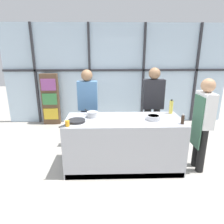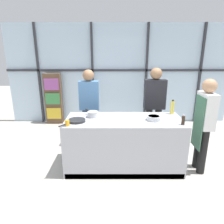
{
  "view_description": "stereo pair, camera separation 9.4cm",
  "coord_description": "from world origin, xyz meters",
  "px_view_note": "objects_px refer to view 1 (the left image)",
  "views": [
    {
      "loc": [
        -0.3,
        -3.29,
        2.05
      ],
      "look_at": [
        -0.2,
        0.1,
        1.02
      ],
      "focal_mm": 32.0,
      "sensor_mm": 36.0,
      "label": 1
    },
    {
      "loc": [
        -0.21,
        -3.29,
        2.05
      ],
      "look_at": [
        -0.2,
        0.1,
        1.02
      ],
      "focal_mm": 32.0,
      "sensor_mm": 36.0,
      "label": 2
    }
  ],
  "objects_px": {
    "chef": "(203,120)",
    "saucepan": "(92,114)",
    "white_plate": "(151,116)",
    "pepper_grinder": "(183,119)",
    "spectator_far_left": "(88,104)",
    "spectator_center_left": "(153,103)",
    "juice_glass_near": "(67,123)",
    "oil_bottle": "(171,107)",
    "mixing_bowl": "(153,117)",
    "frying_pan": "(76,121)"
  },
  "relations": [
    {
      "from": "pepper_grinder",
      "to": "saucepan",
      "type": "bearing_deg",
      "value": 164.97
    },
    {
      "from": "spectator_center_left",
      "to": "saucepan",
      "type": "bearing_deg",
      "value": 30.3
    },
    {
      "from": "chef",
      "to": "juice_glass_near",
      "type": "bearing_deg",
      "value": 94.9
    },
    {
      "from": "chef",
      "to": "frying_pan",
      "type": "relative_size",
      "value": 3.56
    },
    {
      "from": "chef",
      "to": "mixing_bowl",
      "type": "xyz_separation_m",
      "value": [
        -0.84,
        0.08,
        0.03
      ]
    },
    {
      "from": "juice_glass_near",
      "to": "spectator_center_left",
      "type": "bearing_deg",
      "value": 36.2
    },
    {
      "from": "saucepan",
      "to": "juice_glass_near",
      "type": "xyz_separation_m",
      "value": [
        -0.36,
        -0.45,
        -0.01
      ]
    },
    {
      "from": "chef",
      "to": "saucepan",
      "type": "relative_size",
      "value": 5.24
    },
    {
      "from": "mixing_bowl",
      "to": "pepper_grinder",
      "type": "bearing_deg",
      "value": -27.05
    },
    {
      "from": "frying_pan",
      "to": "juice_glass_near",
      "type": "xyz_separation_m",
      "value": [
        -0.11,
        -0.19,
        0.03
      ]
    },
    {
      "from": "mixing_bowl",
      "to": "oil_bottle",
      "type": "distance_m",
      "value": 0.56
    },
    {
      "from": "spectator_center_left",
      "to": "oil_bottle",
      "type": "height_order",
      "value": "spectator_center_left"
    },
    {
      "from": "spectator_center_left",
      "to": "juice_glass_near",
      "type": "height_order",
      "value": "spectator_center_left"
    },
    {
      "from": "oil_bottle",
      "to": "spectator_far_left",
      "type": "bearing_deg",
      "value": 161.15
    },
    {
      "from": "juice_glass_near",
      "to": "chef",
      "type": "bearing_deg",
      "value": 4.9
    },
    {
      "from": "chef",
      "to": "spectator_center_left",
      "type": "bearing_deg",
      "value": 32.8
    },
    {
      "from": "chef",
      "to": "oil_bottle",
      "type": "relative_size",
      "value": 6.06
    },
    {
      "from": "mixing_bowl",
      "to": "spectator_far_left",
      "type": "bearing_deg",
      "value": 142.7
    },
    {
      "from": "spectator_far_left",
      "to": "spectator_center_left",
      "type": "height_order",
      "value": "spectator_center_left"
    },
    {
      "from": "pepper_grinder",
      "to": "spectator_far_left",
      "type": "bearing_deg",
      "value": 145.16
    },
    {
      "from": "chef",
      "to": "mixing_bowl",
      "type": "bearing_deg",
      "value": 84.85
    },
    {
      "from": "oil_bottle",
      "to": "chef",
      "type": "bearing_deg",
      "value": -46.4
    },
    {
      "from": "spectator_center_left",
      "to": "white_plate",
      "type": "distance_m",
      "value": 0.74
    },
    {
      "from": "mixing_bowl",
      "to": "pepper_grinder",
      "type": "height_order",
      "value": "pepper_grinder"
    },
    {
      "from": "white_plate",
      "to": "pepper_grinder",
      "type": "bearing_deg",
      "value": -44.84
    },
    {
      "from": "white_plate",
      "to": "saucepan",
      "type": "bearing_deg",
      "value": -179.02
    },
    {
      "from": "spectator_far_left",
      "to": "white_plate",
      "type": "bearing_deg",
      "value": 149.36
    },
    {
      "from": "spectator_far_left",
      "to": "frying_pan",
      "type": "bearing_deg",
      "value": 83.64
    },
    {
      "from": "frying_pan",
      "to": "saucepan",
      "type": "xyz_separation_m",
      "value": [
        0.25,
        0.26,
        0.03
      ]
    },
    {
      "from": "chef",
      "to": "oil_bottle",
      "type": "bearing_deg",
      "value": 43.6
    },
    {
      "from": "spectator_center_left",
      "to": "frying_pan",
      "type": "distance_m",
      "value": 1.81
    },
    {
      "from": "white_plate",
      "to": "juice_glass_near",
      "type": "distance_m",
      "value": 1.51
    },
    {
      "from": "white_plate",
      "to": "pepper_grinder",
      "type": "xyz_separation_m",
      "value": [
        0.42,
        -0.42,
        0.07
      ]
    },
    {
      "from": "pepper_grinder",
      "to": "juice_glass_near",
      "type": "bearing_deg",
      "value": -178.42
    },
    {
      "from": "oil_bottle",
      "to": "pepper_grinder",
      "type": "relative_size",
      "value": 1.54
    },
    {
      "from": "chef",
      "to": "spectator_center_left",
      "type": "height_order",
      "value": "spectator_center_left"
    },
    {
      "from": "spectator_far_left",
      "to": "oil_bottle",
      "type": "height_order",
      "value": "spectator_far_left"
    },
    {
      "from": "chef",
      "to": "spectator_center_left",
      "type": "distance_m",
      "value": 1.18
    },
    {
      "from": "saucepan",
      "to": "mixing_bowl",
      "type": "height_order",
      "value": "saucepan"
    },
    {
      "from": "chef",
      "to": "spectator_far_left",
      "type": "height_order",
      "value": "spectator_far_left"
    },
    {
      "from": "spectator_center_left",
      "to": "pepper_grinder",
      "type": "relative_size",
      "value": 9.86
    },
    {
      "from": "mixing_bowl",
      "to": "juice_glass_near",
      "type": "bearing_deg",
      "value": -169.3
    },
    {
      "from": "spectator_center_left",
      "to": "white_plate",
      "type": "height_order",
      "value": "spectator_center_left"
    },
    {
      "from": "spectator_far_left",
      "to": "white_plate",
      "type": "distance_m",
      "value": 1.41
    },
    {
      "from": "saucepan",
      "to": "white_plate",
      "type": "distance_m",
      "value": 1.07
    },
    {
      "from": "frying_pan",
      "to": "spectator_center_left",
      "type": "bearing_deg",
      "value": 33.34
    },
    {
      "from": "chef",
      "to": "mixing_bowl",
      "type": "height_order",
      "value": "chef"
    },
    {
      "from": "white_plate",
      "to": "juice_glass_near",
      "type": "xyz_separation_m",
      "value": [
        -1.43,
        -0.47,
        0.04
      ]
    },
    {
      "from": "spectator_far_left",
      "to": "saucepan",
      "type": "distance_m",
      "value": 0.75
    },
    {
      "from": "spectator_far_left",
      "to": "pepper_grinder",
      "type": "xyz_separation_m",
      "value": [
        1.63,
        -1.14,
        0.02
      ]
    }
  ]
}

